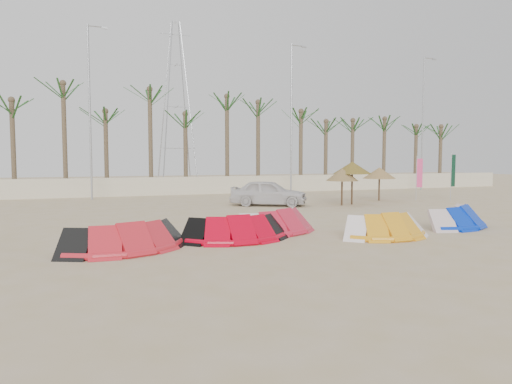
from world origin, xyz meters
name	(u,v)px	position (x,y,z in m)	size (l,w,h in m)	color
ground	(332,254)	(0.00, 0.00, 0.00)	(120.00, 120.00, 0.00)	tan
boundary_wall	(179,186)	(0.00, 22.00, 0.65)	(60.00, 0.30, 1.30)	beige
palm_line	(183,108)	(0.67, 23.50, 6.44)	(52.00, 4.00, 7.70)	brown
lamp_b	(90,109)	(-5.96, 20.00, 5.77)	(1.25, 0.14, 11.00)	#A5A8AD
lamp_c	(292,116)	(8.04, 20.00, 5.77)	(1.25, 0.14, 11.00)	#A5A8AD
lamp_d	(423,121)	(20.04, 20.00, 5.77)	(1.25, 0.14, 11.00)	#A5A8AD
pylon	(178,189)	(1.00, 28.00, 0.00)	(3.00, 3.00, 14.00)	#A5A8AD
kite_red_left	(125,235)	(-5.29, 2.62, 0.42)	(4.02, 2.55, 0.90)	red
kite_red_mid	(233,227)	(-1.88, 3.07, 0.42)	(3.47, 1.59, 0.90)	red
kite_red_right	(275,220)	(0.05, 4.16, 0.42)	(3.98, 2.82, 0.90)	red
kite_orange	(382,224)	(2.96, 1.82, 0.42)	(3.09, 1.55, 0.90)	orange
kite_blue	(450,215)	(6.99, 2.99, 0.42)	(4.03, 2.85, 0.90)	#042DC5
parasol_left	(342,175)	(7.12, 11.29, 1.73)	(1.83, 1.83, 2.08)	#4C331E
parasol_mid	(352,168)	(7.93, 11.54, 2.10)	(2.20, 2.20, 2.46)	#4C331E
parasol_right	(379,173)	(10.85, 13.05, 1.73)	(2.05, 2.05, 2.08)	#4C331E
flag_pink	(419,174)	(13.31, 12.37, 1.65)	(0.45, 0.06, 2.78)	#A5A8AD
flag_green	(453,172)	(14.94, 11.19, 1.80)	(0.45, 0.12, 3.04)	#A5A8AD
car	(269,193)	(3.20, 12.58, 0.72)	(1.71, 4.25, 1.45)	silver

